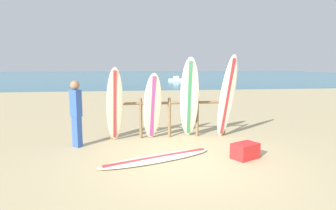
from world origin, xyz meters
TOP-DOWN VIEW (x-y plane):
  - ground_plane at (0.00, 0.00)m, footprint 120.00×120.00m
  - ocean_water at (0.00, 58.00)m, footprint 120.00×80.00m
  - surfboard_rack at (-0.03, 2.30)m, footprint 3.53×0.09m
  - surfboard_leaning_far_left at (-1.62, 1.94)m, footprint 0.56×0.69m
  - surfboard_leaning_left at (-0.56, 2.05)m, footprint 0.60×0.65m
  - surfboard_leaning_center_left at (0.50, 1.93)m, footprint 0.69×1.14m
  - surfboard_leaning_center at (1.59, 1.85)m, footprint 0.57×0.83m
  - surfboard_lying_on_sand at (-0.59, 0.32)m, footprint 2.81×1.54m
  - beachgoer_standing at (-2.60, 1.62)m, footprint 0.33×0.33m
  - small_boat_offshore at (5.09, 32.05)m, footprint 2.15×1.03m
  - cooler_box at (1.45, 0.14)m, footprint 0.72×0.63m

SIDE VIEW (x-z plane):
  - ground_plane at x=0.00m, z-range 0.00..0.00m
  - ocean_water at x=0.00m, z-range 0.00..0.01m
  - surfboard_lying_on_sand at x=-0.59m, z-range -0.01..0.08m
  - cooler_box at x=1.45m, z-range 0.00..0.36m
  - small_boat_offshore at x=5.09m, z-range -0.10..0.61m
  - surfboard_rack at x=-0.03m, z-range 0.14..1.34m
  - beachgoer_standing at x=-2.60m, z-range 0.09..1.86m
  - surfboard_leaning_left at x=-0.56m, z-range 0.00..1.96m
  - surfboard_leaning_far_left at x=-1.62m, z-range 0.00..2.12m
  - surfboard_leaning_center_left at x=0.50m, z-range 0.00..2.39m
  - surfboard_leaning_center at x=1.59m, z-range 0.00..2.46m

